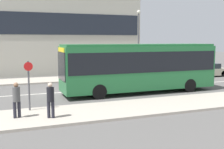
{
  "coord_description": "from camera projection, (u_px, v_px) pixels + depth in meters",
  "views": [
    {
      "loc": [
        -3.58,
        -19.7,
        3.73
      ],
      "look_at": [
        3.38,
        -1.69,
        1.35
      ],
      "focal_mm": 45.0,
      "sensor_mm": 36.0,
      "label": 1
    }
  ],
  "objects": [
    {
      "name": "pedestrian_near_stop",
      "position": [
        16.0,
        98.0,
        12.95
      ],
      "size": [
        0.35,
        0.34,
        1.66
      ],
      "rotation": [
        0.0,
        0.0,
        3.33
      ],
      "color": "#23232D",
      "rests_on": "sidewalk_near"
    },
    {
      "name": "ground_plane",
      "position": [
        59.0,
        93.0,
        19.97
      ],
      "size": [
        120.0,
        120.0,
        0.0
      ],
      "primitive_type": "plane",
      "color": "#595654"
    },
    {
      "name": "city_bus",
      "position": [
        140.0,
        65.0,
        19.81
      ],
      "size": [
        11.09,
        2.59,
        3.44
      ],
      "rotation": [
        0.0,
        0.0,
        0.01
      ],
      "color": "#236B38",
      "rests_on": "ground_plane"
    },
    {
      "name": "sidewalk_near",
      "position": [
        82.0,
        113.0,
        14.18
      ],
      "size": [
        44.0,
        3.5,
        0.13
      ],
      "color": "#B2A899",
      "rests_on": "ground_plane"
    },
    {
      "name": "sidewalk_far",
      "position": [
        47.0,
        80.0,
        25.75
      ],
      "size": [
        44.0,
        3.5,
        0.13
      ],
      "color": "#B2A899",
      "rests_on": "ground_plane"
    },
    {
      "name": "street_lamp",
      "position": [
        138.0,
        36.0,
        27.49
      ],
      "size": [
        0.36,
        0.36,
        6.47
      ],
      "color": "#4C4C51",
      "rests_on": "sidewalk_far"
    },
    {
      "name": "bus_stop_sign",
      "position": [
        29.0,
        82.0,
        14.26
      ],
      "size": [
        0.44,
        0.12,
        2.54
      ],
      "color": "#4C4C51",
      "rests_on": "sidewalk_near"
    },
    {
      "name": "parked_car_0",
      "position": [
        208.0,
        70.0,
        28.82
      ],
      "size": [
        4.03,
        1.82,
        1.34
      ],
      "color": "#A39E84",
      "rests_on": "ground_plane"
    },
    {
      "name": "lane_centerline",
      "position": [
        59.0,
        93.0,
        19.97
      ],
      "size": [
        41.8,
        0.16,
        0.01
      ],
      "color": "silver",
      "rests_on": "ground_plane"
    },
    {
      "name": "pedestrian_down_pavement",
      "position": [
        50.0,
        98.0,
        12.92
      ],
      "size": [
        0.34,
        0.34,
        1.66
      ],
      "rotation": [
        0.0,
        0.0,
        2.69
      ],
      "color": "#23232D",
      "rests_on": "sidewalk_near"
    }
  ]
}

